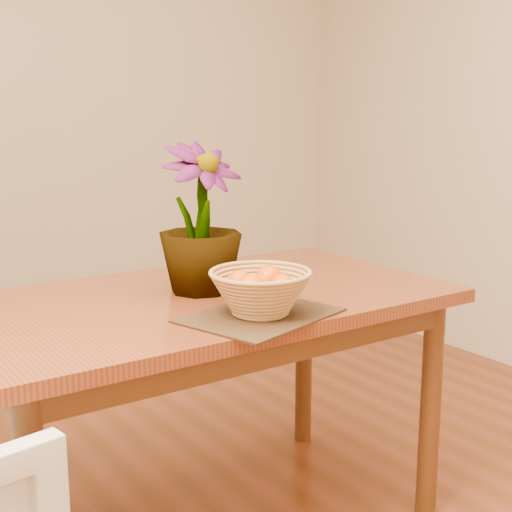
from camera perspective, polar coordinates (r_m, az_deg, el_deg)
wall_back at (r=3.82m, az=-19.49°, el=12.09°), size 4.00×0.02×2.70m
table at (r=2.10m, az=-4.05°, el=-5.39°), size 1.40×0.80×0.75m
placemat at (r=1.85m, az=0.35°, el=-4.78°), size 0.45×0.38×0.01m
wicker_basket at (r=1.83m, az=0.36°, el=-3.08°), size 0.27×0.27×0.11m
orange_pile at (r=1.82m, az=0.36°, el=-2.29°), size 0.17×0.17×0.07m
potted_plant at (r=2.06m, az=-4.51°, el=3.03°), size 0.28×0.28×0.44m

